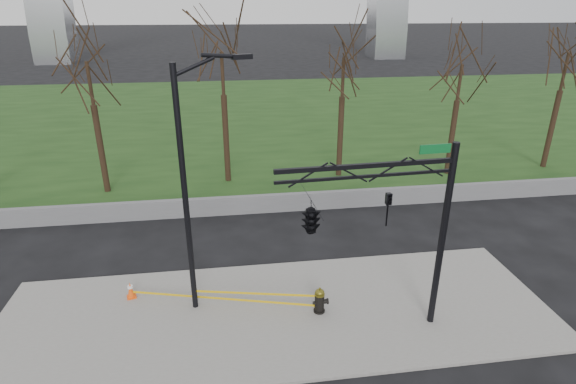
{
  "coord_description": "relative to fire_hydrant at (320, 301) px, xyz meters",
  "views": [
    {
      "loc": [
        -1.37,
        -12.03,
        9.4
      ],
      "look_at": [
        0.63,
        2.0,
        3.51
      ],
      "focal_mm": 28.05,
      "sensor_mm": 36.0,
      "label": 1
    }
  ],
  "objects": [
    {
      "name": "grass_strip",
      "position": [
        -1.37,
        30.16,
        -0.49
      ],
      "size": [
        120.0,
        40.0,
        0.06
      ],
      "primitive_type": "cube",
      "color": "#1B3814",
      "rests_on": "ground"
    },
    {
      "name": "caution_tape",
      "position": [
        -2.71,
        0.68,
        -0.05
      ],
      "size": [
        6.25,
        1.69,
        0.46
      ],
      "color": "gold",
      "rests_on": "ground"
    },
    {
      "name": "traffic_signal_mast",
      "position": [
        0.17,
        -1.12,
        3.63
      ],
      "size": [
        5.1,
        2.51,
        6.0
      ],
      "rotation": [
        0.0,
        0.0,
        0.05
      ],
      "color": "black",
      "rests_on": "ground"
    },
    {
      "name": "guardrail",
      "position": [
        -1.37,
        8.16,
        -0.07
      ],
      "size": [
        60.0,
        0.3,
        0.9
      ],
      "primitive_type": "cube",
      "color": "#59595B",
      "rests_on": "ground"
    },
    {
      "name": "ground",
      "position": [
        -1.37,
        0.16,
        -0.52
      ],
      "size": [
        500.0,
        500.0,
        0.0
      ],
      "primitive_type": "plane",
      "color": "black",
      "rests_on": "ground"
    },
    {
      "name": "fire_hydrant",
      "position": [
        0.0,
        0.0,
        0.0
      ],
      "size": [
        0.56,
        0.37,
        0.92
      ],
      "rotation": [
        0.0,
        0.0,
        -0.03
      ],
      "color": "black",
      "rests_on": "sidewalk"
    },
    {
      "name": "street_light",
      "position": [
        -3.84,
        0.94,
        4.17
      ],
      "size": [
        2.3,
        0.95,
        8.21
      ],
      "rotation": [
        0.0,
        0.0,
        0.34
      ],
      "color": "black",
      "rests_on": "ground"
    },
    {
      "name": "tree_row",
      "position": [
        -2.74,
        12.16,
        3.31
      ],
      "size": [
        43.27,
        4.0,
        7.67
      ],
      "color": "black",
      "rests_on": "ground"
    },
    {
      "name": "traffic_cone",
      "position": [
        -6.26,
        1.68,
        -0.12
      ],
      "size": [
        0.38,
        0.38,
        0.6
      ],
      "rotation": [
        0.0,
        0.0,
        0.27
      ],
      "color": "#FF500D",
      "rests_on": "sidewalk"
    },
    {
      "name": "sidewalk",
      "position": [
        -1.37,
        0.16,
        -0.47
      ],
      "size": [
        18.0,
        6.0,
        0.1
      ],
      "primitive_type": "cube",
      "color": "gray",
      "rests_on": "ground"
    }
  ]
}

